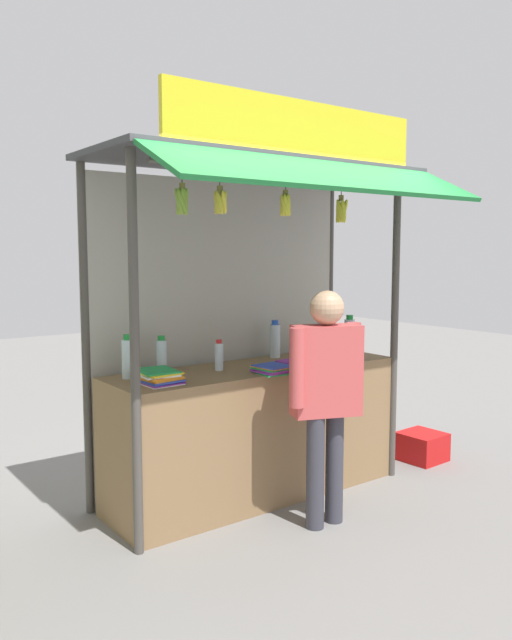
# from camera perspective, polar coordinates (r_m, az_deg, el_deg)

# --- Properties ---
(ground_plane) EXTENTS (20.00, 20.00, 0.00)m
(ground_plane) POSITION_cam_1_polar(r_m,az_deg,el_deg) (5.02, 0.00, -15.31)
(ground_plane) COLOR slate
(stall_counter) EXTENTS (2.29, 0.67, 0.98)m
(stall_counter) POSITION_cam_1_polar(r_m,az_deg,el_deg) (4.86, 0.00, -9.91)
(stall_counter) COLOR olive
(stall_counter) RESTS_ON ground
(stall_structure) EXTENTS (2.49, 1.50, 2.82)m
(stall_structure) POSITION_cam_1_polar(r_m,az_deg,el_deg) (4.75, -0.73, 4.49)
(stall_structure) COLOR #4C4742
(stall_structure) RESTS_ON ground
(water_bottle_back_left) EXTENTS (0.06, 0.06, 0.22)m
(water_bottle_back_left) POSITION_cam_1_polar(r_m,az_deg,el_deg) (4.60, -3.34, -3.23)
(water_bottle_back_left) COLOR silver
(water_bottle_back_left) RESTS_ON stall_counter
(water_bottle_mid_left) EXTENTS (0.08, 0.08, 0.30)m
(water_bottle_mid_left) POSITION_cam_1_polar(r_m,az_deg,el_deg) (5.14, 1.71, -1.81)
(water_bottle_mid_left) COLOR silver
(water_bottle_mid_left) RESTS_ON stall_counter
(water_bottle_left) EXTENTS (0.08, 0.08, 0.27)m
(water_bottle_left) POSITION_cam_1_polar(r_m,az_deg,el_deg) (4.51, -8.47, -3.21)
(water_bottle_left) COLOR silver
(water_bottle_left) RESTS_ON stall_counter
(water_bottle_rear_center) EXTENTS (0.08, 0.08, 0.30)m
(water_bottle_rear_center) POSITION_cam_1_polar(r_m,az_deg,el_deg) (4.38, -11.41, -3.35)
(water_bottle_rear_center) COLOR silver
(water_bottle_rear_center) RESTS_ON stall_counter
(water_bottle_mid_right) EXTENTS (0.07, 0.07, 0.24)m
(water_bottle_mid_right) POSITION_cam_1_polar(r_m,az_deg,el_deg) (5.23, 4.01, -1.99)
(water_bottle_mid_right) COLOR silver
(water_bottle_mid_right) RESTS_ON stall_counter
(water_bottle_back_right) EXTENTS (0.09, 0.09, 0.32)m
(water_bottle_back_right) POSITION_cam_1_polar(r_m,az_deg,el_deg) (5.46, 8.38, -1.32)
(water_bottle_back_right) COLOR silver
(water_bottle_back_right) RESTS_ON stall_counter
(magazine_stack_center) EXTENTS (0.24, 0.30, 0.04)m
(magazine_stack_center) POSITION_cam_1_polar(r_m,az_deg,el_deg) (4.76, 3.73, -3.94)
(magazine_stack_center) COLOR purple
(magazine_stack_center) RESTS_ON stall_counter
(magazine_stack_far_left) EXTENTS (0.25, 0.27, 0.06)m
(magazine_stack_far_left) POSITION_cam_1_polar(r_m,az_deg,el_deg) (4.50, 1.50, -4.43)
(magazine_stack_far_left) COLOR green
(magazine_stack_far_left) RESTS_ON stall_counter
(magazine_stack_front_right) EXTENTS (0.27, 0.32, 0.09)m
(magazine_stack_front_right) POSITION_cam_1_polar(r_m,az_deg,el_deg) (4.19, -8.81, -5.05)
(magazine_stack_front_right) COLOR white
(magazine_stack_front_right) RESTS_ON stall_counter
(banana_bunch_inner_right) EXTENTS (0.10, 0.09, 0.30)m
(banana_bunch_inner_right) POSITION_cam_1_polar(r_m,az_deg,el_deg) (4.63, 7.64, 9.71)
(banana_bunch_inner_right) COLOR #332D23
(banana_bunch_rightmost) EXTENTS (0.09, 0.10, 0.29)m
(banana_bunch_rightmost) POSITION_cam_1_polar(r_m,az_deg,el_deg) (3.84, -6.64, 10.56)
(banana_bunch_rightmost) COLOR #332D23
(banana_bunch_leftmost) EXTENTS (0.09, 0.09, 0.27)m
(banana_bunch_leftmost) POSITION_cam_1_polar(r_m,az_deg,el_deg) (4.29, 2.66, 10.29)
(banana_bunch_leftmost) COLOR #332D23
(banana_bunch_inner_left) EXTENTS (0.10, 0.10, 0.28)m
(banana_bunch_inner_left) POSITION_cam_1_polar(r_m,az_deg,el_deg) (3.98, -3.24, 10.55)
(banana_bunch_inner_left) COLOR #332D23
(vendor_person) EXTENTS (0.60, 0.34, 1.59)m
(vendor_person) POSITION_cam_1_polar(r_m,az_deg,el_deg) (4.25, 6.29, -5.88)
(vendor_person) COLOR #383842
(vendor_person) RESTS_ON ground
(plastic_crate) EXTENTS (0.37, 0.37, 0.25)m
(plastic_crate) POSITION_cam_1_polar(r_m,az_deg,el_deg) (5.90, 14.66, -10.92)
(plastic_crate) COLOR red
(plastic_crate) RESTS_ON ground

